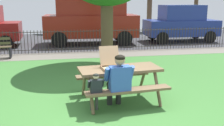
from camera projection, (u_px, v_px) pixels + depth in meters
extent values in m
cube|color=#3E7835|center=(101.00, 91.00, 6.70)|extent=(28.00, 10.66, 0.02)
cube|color=slate|center=(85.00, 55.00, 11.12)|extent=(28.00, 1.40, 0.01)
cube|color=#38383D|center=(79.00, 40.00, 15.13)|extent=(28.00, 6.97, 0.01)
cube|color=brown|center=(120.00, 69.00, 5.90)|extent=(1.86, 0.93, 0.06)
cube|color=brown|center=(128.00, 90.00, 5.41)|extent=(1.82, 0.45, 0.05)
cube|color=brown|center=(112.00, 75.00, 6.53)|extent=(1.82, 0.45, 0.05)
cylinder|color=brown|center=(91.00, 95.00, 5.41)|extent=(0.11, 0.44, 0.74)
cylinder|color=brown|center=(84.00, 83.00, 6.18)|extent=(0.11, 0.44, 0.74)
cylinder|color=brown|center=(157.00, 88.00, 5.80)|extent=(0.11, 0.44, 0.74)
cylinder|color=brown|center=(143.00, 78.00, 6.57)|extent=(0.11, 0.44, 0.74)
cube|color=tan|center=(112.00, 69.00, 5.78)|extent=(0.48, 0.48, 0.01)
cube|color=silver|center=(112.00, 69.00, 5.78)|extent=(0.44, 0.44, 0.00)
cube|color=tan|center=(115.00, 70.00, 5.57)|extent=(0.44, 0.05, 0.04)
cube|color=tan|center=(110.00, 65.00, 5.97)|extent=(0.44, 0.05, 0.04)
cube|color=tan|center=(102.00, 68.00, 5.72)|extent=(0.05, 0.44, 0.04)
cube|color=tan|center=(121.00, 67.00, 5.83)|extent=(0.05, 0.44, 0.04)
cube|color=tan|center=(109.00, 55.00, 5.94)|extent=(0.46, 0.23, 0.41)
cylinder|color=tan|center=(112.00, 68.00, 5.77)|extent=(0.38, 0.38, 0.01)
cylinder|color=#EACC68|center=(112.00, 68.00, 5.77)|extent=(0.35, 0.35, 0.00)
cylinder|color=black|center=(110.00, 95.00, 5.78)|extent=(0.12, 0.12, 0.44)
cylinder|color=black|center=(112.00, 87.00, 5.52)|extent=(0.19, 0.43, 0.15)
cylinder|color=black|center=(118.00, 94.00, 5.83)|extent=(0.12, 0.12, 0.44)
cylinder|color=black|center=(121.00, 86.00, 5.58)|extent=(0.19, 0.43, 0.15)
cube|color=#3359B2|center=(120.00, 79.00, 5.30)|extent=(0.44, 0.26, 0.52)
cylinder|color=#3359B2|center=(107.00, 74.00, 5.25)|extent=(0.11, 0.22, 0.31)
cylinder|color=#3359B2|center=(131.00, 72.00, 5.39)|extent=(0.11, 0.22, 0.31)
sphere|color=tan|center=(120.00, 60.00, 5.23)|extent=(0.21, 0.21, 0.21)
ellipsoid|color=black|center=(120.00, 58.00, 5.21)|extent=(0.21, 0.20, 0.12)
cylinder|color=#454545|center=(91.00, 100.00, 5.48)|extent=(0.07, 0.07, 0.44)
cylinder|color=#454545|center=(92.00, 91.00, 5.32)|extent=(0.10, 0.23, 0.08)
cylinder|color=#454545|center=(97.00, 100.00, 5.51)|extent=(0.07, 0.07, 0.44)
cylinder|color=#454545|center=(98.00, 91.00, 5.35)|extent=(0.10, 0.23, 0.08)
cube|color=#1E2328|center=(96.00, 87.00, 5.20)|extent=(0.24, 0.14, 0.28)
cylinder|color=#1E2328|center=(89.00, 84.00, 5.17)|extent=(0.06, 0.12, 0.17)
cylinder|color=#1E2328|center=(103.00, 83.00, 5.25)|extent=(0.06, 0.12, 0.17)
sphere|color=beige|center=(96.00, 76.00, 5.16)|extent=(0.11, 0.11, 0.11)
ellipsoid|color=black|center=(96.00, 75.00, 5.15)|extent=(0.11, 0.11, 0.07)
cylinder|color=#2D2823|center=(84.00, 31.00, 11.58)|extent=(21.16, 0.03, 0.03)
cylinder|color=#2D2823|center=(84.00, 48.00, 11.76)|extent=(21.16, 0.03, 0.03)
cylinder|color=#2D2823|center=(0.00, 43.00, 11.07)|extent=(0.02, 0.02, 0.99)
cylinder|color=#2D2823|center=(3.00, 43.00, 11.09)|extent=(0.02, 0.02, 0.99)
cylinder|color=#2D2823|center=(7.00, 43.00, 11.12)|extent=(0.02, 0.02, 0.99)
cylinder|color=#2D2823|center=(11.00, 43.00, 11.14)|extent=(0.02, 0.02, 0.99)
cylinder|color=#2D2823|center=(14.00, 43.00, 11.17)|extent=(0.02, 0.02, 0.99)
cylinder|color=#2D2823|center=(17.00, 42.00, 11.19)|extent=(0.02, 0.02, 0.99)
cylinder|color=#2D2823|center=(21.00, 42.00, 11.22)|extent=(0.02, 0.02, 0.99)
cylinder|color=#2D2823|center=(24.00, 42.00, 11.24)|extent=(0.02, 0.02, 0.99)
cylinder|color=#2D2823|center=(28.00, 42.00, 11.27)|extent=(0.02, 0.02, 0.99)
cylinder|color=#2D2823|center=(31.00, 42.00, 11.29)|extent=(0.02, 0.02, 0.99)
cylinder|color=#2D2823|center=(35.00, 42.00, 11.31)|extent=(0.02, 0.02, 0.99)
cylinder|color=#2D2823|center=(38.00, 42.00, 11.34)|extent=(0.02, 0.02, 0.99)
cylinder|color=#2D2823|center=(41.00, 42.00, 11.36)|extent=(0.02, 0.02, 0.99)
cylinder|color=#2D2823|center=(45.00, 42.00, 11.39)|extent=(0.02, 0.02, 0.99)
cylinder|color=#2D2823|center=(48.00, 42.00, 11.41)|extent=(0.02, 0.02, 0.99)
cylinder|color=#2D2823|center=(51.00, 42.00, 11.44)|extent=(0.02, 0.02, 0.99)
cylinder|color=#2D2823|center=(55.00, 41.00, 11.46)|extent=(0.02, 0.02, 0.99)
cylinder|color=#2D2823|center=(58.00, 41.00, 11.48)|extent=(0.02, 0.02, 0.99)
cylinder|color=#2D2823|center=(61.00, 41.00, 11.51)|extent=(0.02, 0.02, 0.99)
cylinder|color=#2D2823|center=(65.00, 41.00, 11.53)|extent=(0.02, 0.02, 0.99)
cylinder|color=#2D2823|center=(68.00, 41.00, 11.56)|extent=(0.02, 0.02, 0.99)
cylinder|color=#2D2823|center=(71.00, 41.00, 11.58)|extent=(0.02, 0.02, 0.99)
cylinder|color=#2D2823|center=(74.00, 41.00, 11.61)|extent=(0.02, 0.02, 0.99)
cylinder|color=#2D2823|center=(78.00, 41.00, 11.63)|extent=(0.02, 0.02, 0.99)
cylinder|color=#2D2823|center=(81.00, 41.00, 11.65)|extent=(0.02, 0.02, 0.99)
cylinder|color=#2D2823|center=(84.00, 41.00, 11.68)|extent=(0.02, 0.02, 0.99)
cylinder|color=#2D2823|center=(87.00, 41.00, 11.70)|extent=(0.02, 0.02, 0.99)
cylinder|color=#2D2823|center=(90.00, 40.00, 11.73)|extent=(0.02, 0.02, 0.99)
cylinder|color=#2D2823|center=(93.00, 40.00, 11.75)|extent=(0.02, 0.02, 0.99)
cylinder|color=#2D2823|center=(97.00, 40.00, 11.78)|extent=(0.02, 0.02, 0.99)
cylinder|color=#2D2823|center=(100.00, 40.00, 11.80)|extent=(0.02, 0.02, 0.99)
cylinder|color=#2D2823|center=(103.00, 40.00, 11.83)|extent=(0.02, 0.02, 0.99)
cylinder|color=#2D2823|center=(106.00, 40.00, 11.85)|extent=(0.02, 0.02, 0.99)
cylinder|color=#2D2823|center=(109.00, 40.00, 11.87)|extent=(0.02, 0.02, 0.99)
cylinder|color=#2D2823|center=(112.00, 40.00, 11.90)|extent=(0.02, 0.02, 0.99)
cylinder|color=#2D2823|center=(115.00, 40.00, 11.92)|extent=(0.02, 0.02, 0.99)
cylinder|color=#2D2823|center=(118.00, 40.00, 11.95)|extent=(0.02, 0.02, 0.99)
cylinder|color=#2D2823|center=(121.00, 40.00, 11.97)|extent=(0.02, 0.02, 0.99)
cylinder|color=#2D2823|center=(124.00, 40.00, 12.00)|extent=(0.02, 0.02, 0.99)
cylinder|color=#2D2823|center=(127.00, 40.00, 12.02)|extent=(0.02, 0.02, 0.99)
cylinder|color=#2D2823|center=(130.00, 39.00, 12.04)|extent=(0.02, 0.02, 0.99)
cylinder|color=#2D2823|center=(133.00, 39.00, 12.07)|extent=(0.02, 0.02, 0.99)
cylinder|color=#2D2823|center=(136.00, 39.00, 12.09)|extent=(0.02, 0.02, 0.99)
cylinder|color=#2D2823|center=(139.00, 39.00, 12.12)|extent=(0.02, 0.02, 0.99)
cylinder|color=#2D2823|center=(142.00, 39.00, 12.14)|extent=(0.02, 0.02, 0.99)
cylinder|color=#2D2823|center=(145.00, 39.00, 12.17)|extent=(0.02, 0.02, 0.99)
cylinder|color=#2D2823|center=(148.00, 39.00, 12.19)|extent=(0.02, 0.02, 0.99)
cylinder|color=#2D2823|center=(151.00, 39.00, 12.21)|extent=(0.02, 0.02, 0.99)
cylinder|color=#2D2823|center=(154.00, 39.00, 12.24)|extent=(0.02, 0.02, 0.99)
cylinder|color=#2D2823|center=(157.00, 39.00, 12.26)|extent=(0.02, 0.02, 0.99)
cylinder|color=#2D2823|center=(160.00, 39.00, 12.29)|extent=(0.02, 0.02, 0.99)
cylinder|color=#2D2823|center=(162.00, 39.00, 12.31)|extent=(0.02, 0.02, 0.99)
cylinder|color=#2D2823|center=(165.00, 39.00, 12.34)|extent=(0.02, 0.02, 0.99)
cylinder|color=#2D2823|center=(168.00, 38.00, 12.36)|extent=(0.02, 0.02, 0.99)
cylinder|color=#2D2823|center=(171.00, 38.00, 12.39)|extent=(0.02, 0.02, 0.99)
cylinder|color=#2D2823|center=(174.00, 38.00, 12.41)|extent=(0.02, 0.02, 0.99)
cylinder|color=#2D2823|center=(177.00, 38.00, 12.43)|extent=(0.02, 0.02, 0.99)
cylinder|color=#2D2823|center=(179.00, 38.00, 12.46)|extent=(0.02, 0.02, 0.99)
cylinder|color=#2D2823|center=(182.00, 38.00, 12.48)|extent=(0.02, 0.02, 0.99)
cylinder|color=#2D2823|center=(185.00, 38.00, 12.51)|extent=(0.02, 0.02, 0.99)
cylinder|color=#2D2823|center=(188.00, 38.00, 12.53)|extent=(0.02, 0.02, 0.99)
cylinder|color=#2D2823|center=(190.00, 38.00, 12.56)|extent=(0.02, 0.02, 0.99)
cylinder|color=#2D2823|center=(193.00, 38.00, 12.58)|extent=(0.02, 0.02, 0.99)
cylinder|color=#2D2823|center=(196.00, 38.00, 12.60)|extent=(0.02, 0.02, 0.99)
cylinder|color=#2D2823|center=(199.00, 38.00, 12.63)|extent=(0.02, 0.02, 0.99)
cylinder|color=#2D2823|center=(201.00, 38.00, 12.65)|extent=(0.02, 0.02, 0.99)
cylinder|color=#2D2823|center=(204.00, 37.00, 12.68)|extent=(0.02, 0.02, 0.99)
cylinder|color=#2D2823|center=(207.00, 37.00, 12.70)|extent=(0.02, 0.02, 0.99)
cylinder|color=#2D2823|center=(210.00, 37.00, 12.73)|extent=(0.02, 0.02, 0.99)
cylinder|color=#2D2823|center=(212.00, 37.00, 12.75)|extent=(0.02, 0.02, 0.99)
cylinder|color=#2D2823|center=(215.00, 37.00, 12.77)|extent=(0.02, 0.02, 0.99)
cylinder|color=#2D2823|center=(218.00, 37.00, 12.80)|extent=(0.02, 0.02, 0.99)
cylinder|color=#2D2823|center=(220.00, 37.00, 12.82)|extent=(0.02, 0.02, 0.99)
cylinder|color=#2D2823|center=(223.00, 37.00, 12.85)|extent=(0.02, 0.02, 0.99)
cube|color=black|center=(11.00, 52.00, 10.48)|extent=(0.07, 0.44, 0.44)
cylinder|color=brown|center=(107.00, 32.00, 9.32)|extent=(0.43, 0.43, 2.28)
cylinder|color=black|center=(6.00, 42.00, 12.39)|extent=(0.64, 0.14, 0.64)
cylinder|color=black|center=(11.00, 37.00, 14.02)|extent=(0.64, 0.14, 0.64)
cube|color=maroon|center=(91.00, 26.00, 13.72)|extent=(4.78, 2.17, 1.10)
cube|color=maroon|center=(91.00, 5.00, 13.48)|extent=(3.48, 1.88, 0.96)
cube|color=#262D38|center=(112.00, 5.00, 13.63)|extent=(0.12, 1.67, 0.82)
cylinder|color=black|center=(125.00, 39.00, 13.12)|extent=(0.76, 0.14, 0.76)
cylinder|color=black|center=(119.00, 34.00, 15.01)|extent=(0.76, 0.14, 0.76)
cylinder|color=black|center=(59.00, 40.00, 12.70)|extent=(0.76, 0.14, 0.76)
cylinder|color=black|center=(61.00, 35.00, 14.59)|extent=(0.76, 0.14, 0.76)
cube|color=navy|center=(181.00, 28.00, 14.63)|extent=(3.94, 1.80, 0.84)
cube|color=navy|center=(182.00, 12.00, 14.44)|extent=(2.23, 1.56, 0.80)
cube|color=#262D38|center=(194.00, 12.00, 14.55)|extent=(0.07, 1.46, 0.68)
cylinder|color=black|center=(210.00, 37.00, 14.11)|extent=(0.64, 0.12, 0.64)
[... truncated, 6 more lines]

